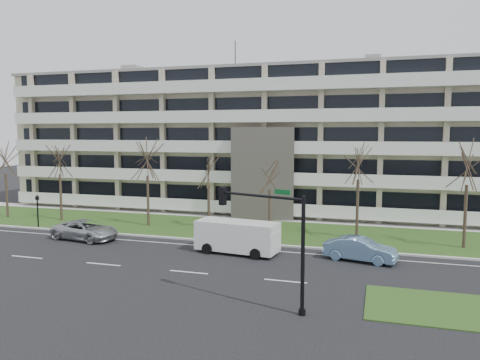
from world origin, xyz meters
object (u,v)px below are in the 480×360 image
(silver_pickup, at_px, (85,230))
(white_van, at_px, (238,234))
(traffic_signal, at_px, (273,231))
(pedestrian_signal, at_px, (38,207))
(blue_sedan, at_px, (360,249))

(silver_pickup, height_order, white_van, white_van)
(traffic_signal, distance_m, pedestrian_signal, 27.24)
(white_van, xyz_separation_m, traffic_signal, (4.61, -9.40, 2.43))
(traffic_signal, relative_size, pedestrian_signal, 1.93)
(pedestrian_signal, bearing_deg, blue_sedan, -29.83)
(pedestrian_signal, bearing_deg, white_van, -33.29)
(silver_pickup, xyz_separation_m, blue_sedan, (21.27, -0.09, 0.02))
(silver_pickup, bearing_deg, traffic_signal, -111.25)
(white_van, height_order, pedestrian_signal, pedestrian_signal)
(blue_sedan, relative_size, traffic_signal, 0.81)
(blue_sedan, relative_size, pedestrian_signal, 1.57)
(silver_pickup, bearing_deg, white_van, -84.04)
(silver_pickup, relative_size, pedestrian_signal, 1.83)
(silver_pickup, relative_size, blue_sedan, 1.16)
(pedestrian_signal, bearing_deg, traffic_signal, -51.69)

